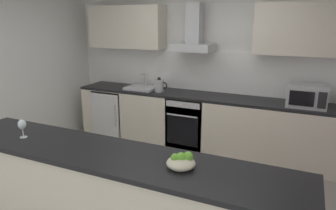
% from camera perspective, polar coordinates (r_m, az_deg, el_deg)
% --- Properties ---
extents(ground, '(5.79, 4.90, 0.02)m').
position_cam_1_polar(ground, '(3.77, -2.68, -17.17)').
color(ground, gray).
extents(wall_back, '(5.79, 0.12, 2.60)m').
position_cam_1_polar(wall_back, '(5.10, 7.59, 7.14)').
color(wall_back, white).
rests_on(wall_back, ground).
extents(backsplash_tile, '(4.07, 0.02, 0.66)m').
position_cam_1_polar(backsplash_tile, '(5.04, 7.31, 6.25)').
color(backsplash_tile, white).
extents(counter_back, '(4.21, 0.60, 0.90)m').
position_cam_1_polar(counter_back, '(4.94, 5.93, -3.22)').
color(counter_back, beige).
rests_on(counter_back, ground).
extents(counter_island, '(3.26, 0.64, 0.95)m').
position_cam_1_polar(counter_island, '(2.88, -10.44, -17.21)').
color(counter_island, beige).
rests_on(counter_island, ground).
extents(upper_cabinets, '(4.16, 0.32, 0.70)m').
position_cam_1_polar(upper_cabinets, '(4.83, 7.01, 13.98)').
color(upper_cabinets, beige).
extents(oven, '(0.60, 0.62, 0.80)m').
position_cam_1_polar(oven, '(4.97, 3.92, -2.94)').
color(oven, slate).
rests_on(oven, ground).
extents(refrigerator, '(0.58, 0.60, 0.85)m').
position_cam_1_polar(refrigerator, '(5.62, -9.87, -1.34)').
color(refrigerator, white).
rests_on(refrigerator, ground).
extents(microwave, '(0.50, 0.38, 0.30)m').
position_cam_1_polar(microwave, '(4.50, 24.33, 1.56)').
color(microwave, '#B7BABC').
rests_on(microwave, counter_back).
extents(sink, '(0.50, 0.40, 0.26)m').
position_cam_1_polar(sink, '(5.21, -4.88, 3.25)').
color(sink, silver).
rests_on(sink, counter_back).
extents(kettle, '(0.29, 0.15, 0.24)m').
position_cam_1_polar(kettle, '(5.00, -1.63, 3.67)').
color(kettle, '#B7BABC').
rests_on(kettle, counter_back).
extents(range_hood, '(0.62, 0.45, 0.72)m').
position_cam_1_polar(range_hood, '(4.85, 4.77, 12.59)').
color(range_hood, '#B7BABC').
extents(wine_glass, '(0.08, 0.08, 0.18)m').
position_cam_1_polar(wine_glass, '(3.20, -25.42, -3.38)').
color(wine_glass, silver).
rests_on(wine_glass, counter_island).
extents(fruit_bowl, '(0.22, 0.22, 0.13)m').
position_cam_1_polar(fruit_bowl, '(2.35, 2.48, -10.48)').
color(fruit_bowl, beige).
rests_on(fruit_bowl, counter_island).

